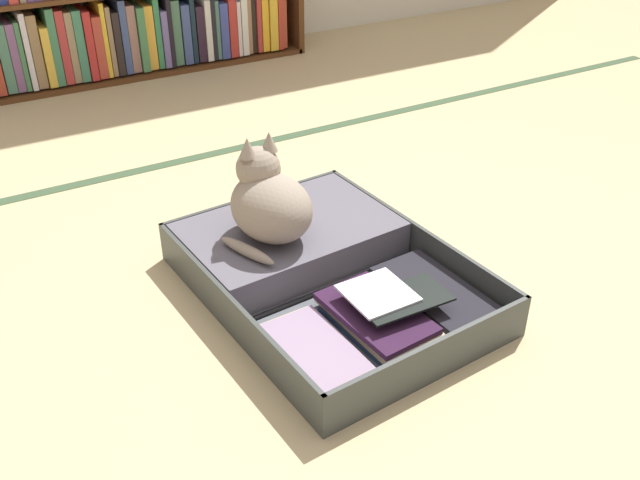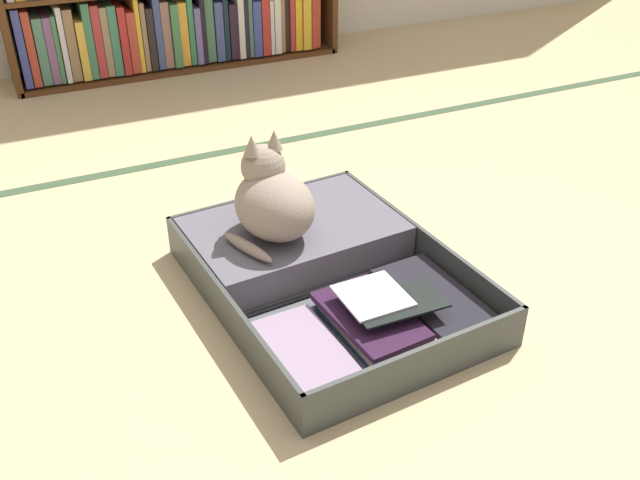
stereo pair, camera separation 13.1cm
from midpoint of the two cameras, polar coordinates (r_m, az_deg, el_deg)
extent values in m
plane|color=tan|center=(1.89, 2.79, -6.19)|extent=(10.00, 10.00, 0.00)
cube|color=#385034|center=(2.79, -10.00, 6.76)|extent=(4.80, 0.05, 0.00)
cube|color=#502E15|center=(3.78, -14.45, 13.18)|extent=(1.58, 0.29, 0.02)
cube|color=#4B7F64|center=(3.63, -25.06, 13.33)|extent=(0.04, 0.25, 0.30)
cube|color=slate|center=(3.63, -24.41, 13.48)|extent=(0.04, 0.25, 0.30)
cube|color=#417E4D|center=(3.63, -23.96, 13.62)|extent=(0.02, 0.25, 0.31)
cube|color=silver|center=(3.62, -23.59, 13.96)|extent=(0.02, 0.25, 0.34)
cube|color=#94774F|center=(3.64, -23.01, 14.03)|extent=(0.04, 0.25, 0.33)
cube|color=gold|center=(3.64, -22.21, 13.74)|extent=(0.04, 0.25, 0.27)
cube|color=#3D7C55|center=(3.64, -21.77, 14.45)|extent=(0.03, 0.25, 0.35)
cube|color=#B43635|center=(3.65, -21.15, 14.51)|extent=(0.04, 0.25, 0.33)
cube|color=#947F5B|center=(3.66, -20.56, 14.56)|extent=(0.03, 0.25, 0.32)
cube|color=#3E805F|center=(3.66, -19.97, 14.71)|extent=(0.04, 0.25, 0.32)
cube|color=red|center=(3.66, -19.31, 14.76)|extent=(0.03, 0.25, 0.31)
cube|color=#B64130|center=(3.68, -18.65, 14.72)|extent=(0.04, 0.25, 0.28)
cube|color=gold|center=(3.68, -18.24, 15.25)|extent=(0.02, 0.25, 0.34)
cube|color=#957C5A|center=(3.69, -17.83, 15.20)|extent=(0.02, 0.25, 0.32)
cube|color=black|center=(3.70, -17.31, 15.08)|extent=(0.03, 0.25, 0.29)
cube|color=#3A4D7F|center=(3.70, -16.82, 15.58)|extent=(0.03, 0.25, 0.34)
cube|color=#986E60|center=(3.72, -16.21, 15.51)|extent=(0.04, 0.25, 0.31)
cube|color=#437E4D|center=(3.72, -15.49, 15.51)|extent=(0.04, 0.25, 0.30)
cube|color=gold|center=(3.74, -14.92, 15.69)|extent=(0.04, 0.25, 0.30)
cube|color=#348150|center=(3.74, -14.39, 16.08)|extent=(0.03, 0.25, 0.34)
cube|color=slate|center=(3.75, -13.81, 15.65)|extent=(0.03, 0.25, 0.27)
cube|color=black|center=(3.75, -13.48, 16.29)|extent=(0.02, 0.25, 0.35)
cube|color=#487656|center=(3.77, -12.98, 16.15)|extent=(0.04, 0.25, 0.31)
cube|color=#3C4E83|center=(3.78, -12.23, 16.09)|extent=(0.04, 0.25, 0.29)
cube|color=#13252F|center=(3.78, -11.75, 16.64)|extent=(0.02, 0.25, 0.35)
cube|color=#2A1B2A|center=(3.81, -11.14, 16.18)|extent=(0.04, 0.25, 0.27)
cube|color=silver|center=(3.81, -10.57, 16.45)|extent=(0.03, 0.25, 0.30)
cube|color=black|center=(3.82, -10.17, 16.53)|extent=(0.02, 0.25, 0.30)
cube|color=#477465|center=(3.83, -9.85, 16.52)|extent=(0.02, 0.25, 0.29)
cube|color=#384690|center=(3.84, -9.33, 16.49)|extent=(0.04, 0.25, 0.27)
cube|color=#B22F28|center=(3.85, -8.68, 16.70)|extent=(0.04, 0.25, 0.29)
cube|color=beige|center=(3.87, -8.20, 16.68)|extent=(0.02, 0.25, 0.27)
cube|color=silver|center=(3.87, -7.80, 17.14)|extent=(0.03, 0.25, 0.32)
cube|color=#9E734F|center=(3.89, -7.44, 17.29)|extent=(0.02, 0.25, 0.33)
cube|color=black|center=(3.91, -7.08, 17.00)|extent=(0.03, 0.25, 0.28)
cube|color=#AB332E|center=(3.91, -6.65, 17.22)|extent=(0.02, 0.25, 0.31)
cube|color=gold|center=(3.92, -6.17, 17.29)|extent=(0.04, 0.25, 0.30)
cube|color=gold|center=(3.93, -5.50, 17.33)|extent=(0.04, 0.25, 0.30)
cube|color=#B53528|center=(3.95, -4.98, 17.59)|extent=(0.03, 0.25, 0.32)
cube|color=#AC4026|center=(3.97, -4.67, 17.70)|extent=(0.02, 0.25, 0.33)
cube|color=#3A3F3D|center=(1.83, 2.54, -7.48)|extent=(0.65, 0.47, 0.01)
cube|color=#3A3F3D|center=(1.68, 6.78, -9.69)|extent=(0.62, 0.06, 0.12)
cube|color=#3A3F3D|center=(1.68, -5.98, -9.71)|extent=(0.04, 0.42, 0.12)
cube|color=#3A3F3D|center=(1.96, 9.78, -2.98)|extent=(0.04, 0.42, 0.12)
cube|color=#4F5459|center=(1.83, 2.54, -7.24)|extent=(0.63, 0.44, 0.01)
cube|color=#3A3F3D|center=(2.12, -4.23, -1.43)|extent=(0.65, 0.47, 0.01)
cube|color=#3A3F3D|center=(2.25, -6.93, 2.13)|extent=(0.62, 0.06, 0.12)
cube|color=#3A3F3D|center=(1.98, -11.90, -2.80)|extent=(0.04, 0.42, 0.12)
cube|color=#3A3F3D|center=(2.23, 2.48, 2.15)|extent=(0.04, 0.42, 0.12)
cube|color=#4F5459|center=(2.11, -4.24, -1.20)|extent=(0.63, 0.44, 0.01)
cylinder|color=black|center=(1.96, -1.11, -3.96)|extent=(0.60, 0.06, 0.02)
cube|color=tan|center=(1.74, -2.83, -9.13)|extent=(0.19, 0.33, 0.01)
cube|color=gray|center=(1.73, -2.75, -8.92)|extent=(0.19, 0.31, 0.01)
cube|color=navy|center=(1.82, 2.85, -6.99)|extent=(0.20, 0.32, 0.02)
cube|color=tan|center=(1.81, 2.59, -6.25)|extent=(0.20, 0.33, 0.02)
cube|color=#2F1731|center=(1.80, 2.39, -5.88)|extent=(0.20, 0.31, 0.02)
cube|color=#A8AE85|center=(1.91, 7.37, -4.86)|extent=(0.19, 0.37, 0.02)
cube|color=black|center=(1.91, 7.36, -4.22)|extent=(0.20, 0.37, 0.02)
cube|color=white|center=(1.79, 2.56, -4.29)|extent=(0.16, 0.16, 0.01)
cube|color=black|center=(1.79, 4.57, -4.75)|extent=(0.24, 0.13, 0.01)
cube|color=#595661|center=(2.09, -4.29, -0.04)|extent=(0.62, 0.43, 0.11)
torus|color=white|center=(2.04, -5.26, 0.71)|extent=(0.10, 0.10, 0.01)
cylinder|color=black|center=(2.18, -10.75, 0.73)|extent=(0.02, 0.02, 0.11)
cylinder|color=black|center=(2.31, -3.05, 3.20)|extent=(0.02, 0.02, 0.11)
cube|color=yellow|center=(1.57, 0.55, -11.75)|extent=(0.04, 0.00, 0.02)
cube|color=red|center=(1.70, 7.97, -8.46)|extent=(0.03, 0.00, 0.02)
cube|color=green|center=(1.77, 10.53, -7.68)|extent=(0.04, 0.00, 0.02)
ellipsoid|color=gray|center=(1.96, -5.82, 2.57)|extent=(0.24, 0.28, 0.19)
ellipsoid|color=gray|center=(2.03, -6.81, 2.34)|extent=(0.16, 0.11, 0.10)
sphere|color=gray|center=(1.96, -6.86, 5.65)|extent=(0.12, 0.12, 0.12)
cone|color=gray|center=(1.94, -6.04, 7.81)|extent=(0.05, 0.05, 0.05)
cone|color=gray|center=(1.91, -7.79, 7.29)|extent=(0.05, 0.05, 0.05)
sphere|color=#D8CE43|center=(2.01, -7.06, 6.52)|extent=(0.02, 0.02, 0.02)
sphere|color=#D8CE43|center=(1.99, -8.17, 6.17)|extent=(0.02, 0.02, 0.02)
ellipsoid|color=gray|center=(1.92, -7.79, -0.88)|extent=(0.10, 0.19, 0.03)
camera|label=1|loc=(0.07, -91.98, -1.24)|focal=40.10mm
camera|label=2|loc=(0.07, 88.02, 1.24)|focal=40.10mm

